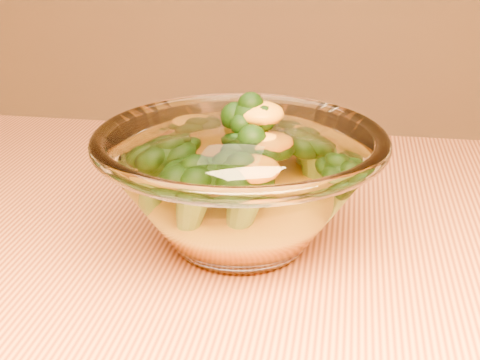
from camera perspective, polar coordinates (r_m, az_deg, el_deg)
name	(u,v)px	position (r m, az deg, el deg)	size (l,w,h in m)	color
glass_bowl	(240,186)	(0.54, 0.00, -0.50)	(0.23, 0.23, 0.10)	white
cheese_sauce	(240,210)	(0.55, 0.00, -2.60)	(0.14, 0.14, 0.04)	orange
broccoli_heap	(239,163)	(0.54, -0.09, 1.44)	(0.16, 0.15, 0.09)	black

